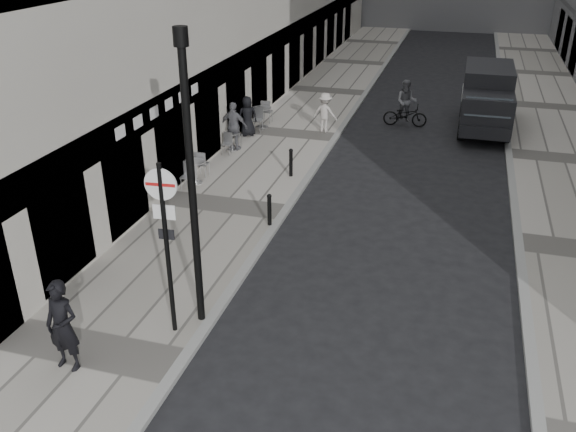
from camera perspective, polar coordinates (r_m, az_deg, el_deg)
name	(u,v)px	position (r m, az deg, el deg)	size (l,w,h in m)	color
sidewalk	(289,134)	(26.47, 0.14, 7.65)	(4.00, 60.00, 0.12)	#ADA59C
far_sidewalk	(563,159)	(25.88, 24.35, 4.86)	(4.00, 60.00, 0.12)	#ADA59C
walking_man	(63,326)	(13.03, -20.35, -9.63)	(0.73, 0.48, 2.00)	black
sign_post	(165,228)	(12.75, -11.43, -1.12)	(0.68, 0.12, 3.97)	black
lamppost	(191,172)	(12.61, -9.09, 4.08)	(0.29, 0.29, 6.48)	black
bollard_near	(291,163)	(21.67, 0.28, 4.95)	(0.13, 0.13, 0.96)	black
bollard_far	(269,211)	(18.10, -1.75, 0.51)	(0.12, 0.12, 0.94)	black
panel_van	(487,96)	(28.47, 18.12, 10.67)	(2.11, 5.58, 2.62)	black
cyclist	(406,108)	(28.06, 10.95, 9.85)	(1.96, 0.77, 2.08)	black
pedestrian_a	(234,126)	(24.25, -5.07, 8.36)	(1.13, 0.47, 1.92)	slate
pedestrian_b	(325,112)	(26.47, 3.48, 9.65)	(1.09, 0.63, 1.69)	#BAB2AB
pedestrian_c	(247,116)	(25.93, -3.82, 9.29)	(0.82, 0.54, 1.69)	black
cafe_table_near	(195,170)	(21.31, -8.68, 4.28)	(0.74, 1.67, 0.95)	silver
cafe_table_mid	(232,140)	(24.39, -5.27, 7.14)	(0.66, 1.48, 0.85)	#AEAEB1
cafe_table_far	(262,115)	(27.13, -2.43, 9.38)	(0.80, 1.82, 1.03)	#ADADB0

